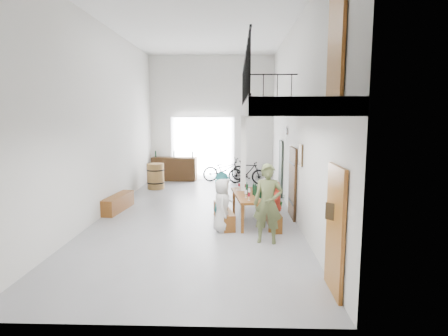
{
  "coord_description": "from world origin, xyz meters",
  "views": [
    {
      "loc": [
        1.1,
        -10.79,
        2.89
      ],
      "look_at": [
        0.76,
        -0.5,
        1.44
      ],
      "focal_mm": 30.0,
      "sensor_mm": 36.0,
      "label": 1
    }
  ],
  "objects_px": {
    "bench_inner": "(224,215)",
    "bicycle_near": "(225,169)",
    "tasting_table": "(251,197)",
    "oak_barrel": "(156,176)",
    "side_bench": "(118,203)",
    "host_standing": "(268,204)",
    "serving_counter": "(174,169)"
  },
  "relations": [
    {
      "from": "tasting_table",
      "to": "oak_barrel",
      "type": "height_order",
      "value": "oak_barrel"
    },
    {
      "from": "bench_inner",
      "to": "side_bench",
      "type": "distance_m",
      "value": 3.49
    },
    {
      "from": "side_bench",
      "to": "bench_inner",
      "type": "bearing_deg",
      "value": -20.27
    },
    {
      "from": "serving_counter",
      "to": "host_standing",
      "type": "xyz_separation_m",
      "value": [
        3.47,
        -8.15,
        0.39
      ]
    },
    {
      "from": "bench_inner",
      "to": "side_bench",
      "type": "xyz_separation_m",
      "value": [
        -3.27,
        1.21,
        0.03
      ]
    },
    {
      "from": "bench_inner",
      "to": "bicycle_near",
      "type": "height_order",
      "value": "bicycle_near"
    },
    {
      "from": "oak_barrel",
      "to": "bicycle_near",
      "type": "xyz_separation_m",
      "value": [
        2.67,
        1.9,
        0.01
      ]
    },
    {
      "from": "bench_inner",
      "to": "serving_counter",
      "type": "height_order",
      "value": "serving_counter"
    },
    {
      "from": "host_standing",
      "to": "bicycle_near",
      "type": "relative_size",
      "value": 0.93
    },
    {
      "from": "bench_inner",
      "to": "serving_counter",
      "type": "bearing_deg",
      "value": 98.72
    },
    {
      "from": "bench_inner",
      "to": "host_standing",
      "type": "bearing_deg",
      "value": -67.25
    },
    {
      "from": "tasting_table",
      "to": "bench_inner",
      "type": "bearing_deg",
      "value": 173.95
    },
    {
      "from": "tasting_table",
      "to": "host_standing",
      "type": "bearing_deg",
      "value": -85.52
    },
    {
      "from": "tasting_table",
      "to": "bench_inner",
      "type": "distance_m",
      "value": 0.88
    },
    {
      "from": "bench_inner",
      "to": "oak_barrel",
      "type": "relative_size",
      "value": 1.83
    },
    {
      "from": "serving_counter",
      "to": "host_standing",
      "type": "distance_m",
      "value": 8.87
    },
    {
      "from": "side_bench",
      "to": "host_standing",
      "type": "relative_size",
      "value": 0.93
    },
    {
      "from": "side_bench",
      "to": "bicycle_near",
      "type": "relative_size",
      "value": 0.87
    },
    {
      "from": "side_bench",
      "to": "tasting_table",
      "type": "bearing_deg",
      "value": -16.61
    },
    {
      "from": "tasting_table",
      "to": "oak_barrel",
      "type": "distance_m",
      "value": 5.86
    },
    {
      "from": "serving_counter",
      "to": "side_bench",
      "type": "bearing_deg",
      "value": -95.56
    },
    {
      "from": "side_bench",
      "to": "serving_counter",
      "type": "xyz_separation_m",
      "value": [
        0.85,
        5.4,
        0.28
      ]
    },
    {
      "from": "oak_barrel",
      "to": "host_standing",
      "type": "relative_size",
      "value": 0.55
    },
    {
      "from": "side_bench",
      "to": "host_standing",
      "type": "distance_m",
      "value": 5.17
    },
    {
      "from": "side_bench",
      "to": "serving_counter",
      "type": "bearing_deg",
      "value": 81.08
    },
    {
      "from": "tasting_table",
      "to": "oak_barrel",
      "type": "bearing_deg",
      "value": 120.25
    },
    {
      "from": "serving_counter",
      "to": "oak_barrel",
      "type": "bearing_deg",
      "value": -98.87
    },
    {
      "from": "bicycle_near",
      "to": "oak_barrel",
      "type": "bearing_deg",
      "value": 108.09
    },
    {
      "from": "tasting_table",
      "to": "serving_counter",
      "type": "xyz_separation_m",
      "value": [
        -3.15,
        6.59,
        -0.19
      ]
    },
    {
      "from": "tasting_table",
      "to": "bench_inner",
      "type": "relative_size",
      "value": 1.14
    },
    {
      "from": "oak_barrel",
      "to": "tasting_table",
      "type": "bearing_deg",
      "value": -52.44
    },
    {
      "from": "bench_inner",
      "to": "bicycle_near",
      "type": "xyz_separation_m",
      "value": [
        -0.18,
        6.56,
        0.3
      ]
    }
  ]
}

